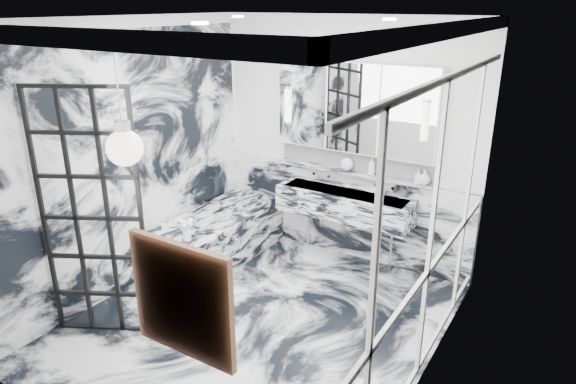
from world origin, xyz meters
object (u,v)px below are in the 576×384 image
Objects in this scene: crittall_door at (92,218)px; bathtub at (220,235)px; mirror_cabinet at (355,108)px; trough_sink at (344,204)px.

bathtub is at bearing 62.62° from crittall_door.
mirror_cabinet reaches higher than bathtub.
crittall_door reaches higher than trough_sink.
trough_sink is at bearing 26.48° from bathtub.
mirror_cabinet is (-0.00, 0.17, 1.09)m from trough_sink.
mirror_cabinet is 1.15× the size of bathtub.
bathtub is (-1.32, -0.83, -1.54)m from mirror_cabinet.
mirror_cabinet is 2.20m from bathtub.
trough_sink is 1.10m from mirror_cabinet.
trough_sink is 0.84× the size of mirror_cabinet.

